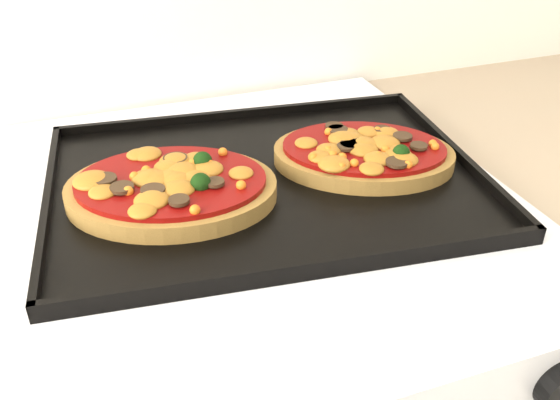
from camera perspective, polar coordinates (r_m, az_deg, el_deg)
name	(u,v)px	position (r m, az deg, el deg)	size (l,w,h in m)	color
baking_tray	(266,178)	(0.74, -1.32, 2.04)	(0.50, 0.37, 0.02)	black
pizza_left	(171,186)	(0.71, -9.92, 1.28)	(0.24, 0.18, 0.03)	#A27537
pizza_right	(364,152)	(0.78, 7.66, 4.38)	(0.22, 0.16, 0.03)	#A27537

